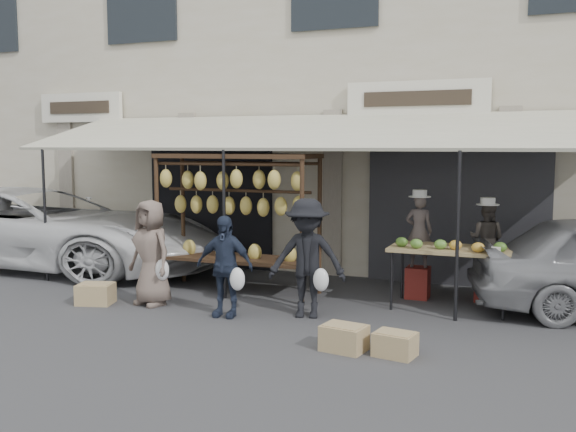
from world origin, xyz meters
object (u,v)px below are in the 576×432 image
customer_left (151,253)px  crate_near_a (344,338)px  crate_near_b (395,344)px  vendor_left (419,231)px  van (30,208)px  banana_rack (236,196)px  produce_table (450,250)px  customer_mid (225,266)px  crate_far (96,294)px  customer_right (307,258)px  vendor_right (487,239)px

customer_left → crate_near_a: 3.50m
crate_near_b → vendor_left: bearing=95.4°
crate_near_b → van: van is taller
crate_near_a → customer_left: bearing=163.0°
banana_rack → vendor_left: size_ratio=2.31×
produce_table → customer_mid: 3.23m
crate_near_a → crate_far: 4.16m
banana_rack → crate_near_a: (2.46, -2.17, -1.42)m
banana_rack → produce_table: (3.32, 0.19, -0.69)m
customer_right → crate_near_b: bearing=-50.2°
vendor_right → crate_far: 5.94m
crate_far → van: van is taller
customer_mid → customer_right: size_ratio=0.86×
banana_rack → customer_mid: banana_rack is taller
banana_rack → crate_far: 2.60m
vendor_right → customer_left: customer_left is taller
customer_right → van: (-6.40, 1.60, 0.33)m
vendor_left → customer_mid: (-2.30, -2.06, -0.35)m
crate_near_b → vendor_right: bearing=76.7°
banana_rack → vendor_left: bearing=14.5°
produce_table → van: (-8.16, 0.45, 0.28)m
produce_table → crate_far: size_ratio=3.34×
vendor_left → customer_left: (-3.61, -1.89, -0.27)m
banana_rack → customer_left: banana_rack is taller
customer_left → crate_far: (-0.81, -0.28, -0.63)m
customer_left → customer_mid: size_ratio=1.11×
vendor_left → banana_rack: bearing=8.4°
customer_right → vendor_left: bearing=42.3°
crate_near_a → van: van is taller
customer_left → customer_mid: (1.31, -0.17, -0.08)m
customer_right → customer_left: bearing=173.3°
produce_table → customer_mid: (-2.84, -1.53, -0.16)m
crate_near_a → crate_near_b: bearing=2.0°
vendor_right → vendor_left: bearing=22.3°
banana_rack → vendor_right: bearing=13.2°
crate_far → produce_table: bearing=18.3°
banana_rack → crate_near_a: 3.57m
vendor_right → produce_table: bearing=70.2°
crate_near_b → banana_rack: bearing=144.8°
produce_table → customer_mid: size_ratio=1.20×
produce_table → crate_near_b: (-0.27, -2.34, -0.74)m
vendor_right → crate_near_b: (-0.72, -3.03, -0.83)m
crate_near_b → crate_far: size_ratio=0.88×
crate_far → van: bearing=146.9°
vendor_left → crate_near_a: bearing=77.6°
customer_mid → customer_right: 1.15m
vendor_left → customer_right: (-1.22, -1.68, -0.23)m
vendor_right → customer_mid: bearing=47.1°
vendor_left → crate_far: (-4.42, -2.17, -0.90)m
produce_table → customer_left: (-4.15, -1.36, -0.09)m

